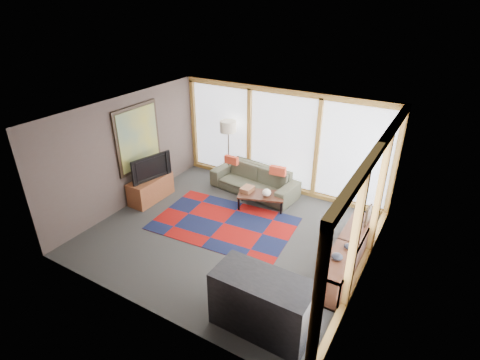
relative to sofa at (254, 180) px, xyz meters
The scene contains 17 objects.
ground 1.97m from the sofa, 76.43° to the right, with size 5.50×5.50×0.00m, color #2C2C2A.
room_envelope 2.03m from the sofa, 54.38° to the right, with size 5.52×5.02×2.62m.
rug 1.68m from the sofa, 85.36° to the right, with size 3.01×1.93×0.01m, color maroon.
sofa is the anchor object (origin of this frame).
pillow_left 0.78m from the sofa, behind, with size 0.37×0.11×0.20m, color #C23C22.
pillow_right 0.78m from the sofa, ahead, with size 0.40×0.12×0.22m, color #C23C22.
floor_lamp 1.06m from the sofa, 166.32° to the left, with size 0.42×0.42×1.69m, color #332519, non-canonical shape.
coffee_table 0.81m from the sofa, 49.39° to the right, with size 1.07×0.54×0.36m, color #331C11, non-canonical shape.
book_stack 0.66m from the sofa, 76.09° to the right, with size 0.25×0.31×0.10m, color brown.
vase 0.91m from the sofa, 43.32° to the right, with size 0.20×0.20×0.18m, color white.
bookshelf 3.37m from the sofa, 31.02° to the right, with size 0.43×2.36×0.59m, color #331C11, non-canonical shape.
bowl_a 3.68m from the sofa, 39.32° to the right, with size 0.19×0.19×0.10m, color black.
bowl_b 3.52m from the sofa, 33.57° to the right, with size 0.15×0.15×0.08m, color black.
shelf_picture 3.20m from the sofa, 18.34° to the right, with size 0.04×0.29×0.38m, color black.
tv_console 2.58m from the sofa, 141.00° to the right, with size 0.48×1.16×0.58m, color brown.
television 2.61m from the sofa, 141.13° to the right, with size 1.05×0.14×0.61m, color black.
bar_counter 4.34m from the sofa, 59.89° to the right, with size 1.49×0.70×0.95m, color black.
Camera 1 is at (3.52, -5.58, 4.61)m, focal length 28.00 mm.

